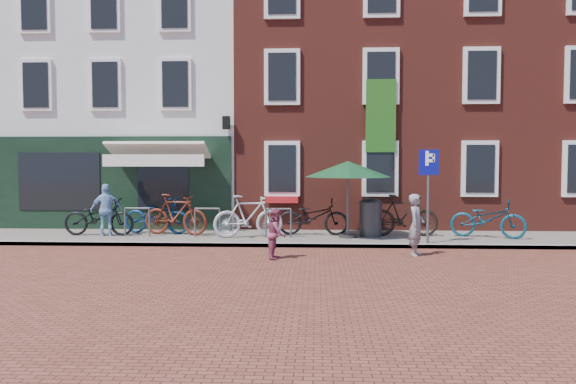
{
  "coord_description": "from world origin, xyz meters",
  "views": [
    {
      "loc": [
        1.56,
        -14.53,
        2.22
      ],
      "look_at": [
        0.82,
        0.25,
        1.42
      ],
      "focal_mm": 35.46,
      "sensor_mm": 36.0,
      "label": 1
    }
  ],
  "objects_px": {
    "cafe_person": "(106,210)",
    "bicycle_3": "(248,216)",
    "boy": "(277,233)",
    "bicycle_5": "(403,215)",
    "bicycle_6": "(488,219)",
    "litter_bin": "(371,215)",
    "parasol": "(348,166)",
    "parking_sign": "(428,179)",
    "bicycle_4": "(313,217)",
    "bicycle_0": "(99,217)",
    "bicycle_2": "(157,215)",
    "bicycle_1": "(176,215)",
    "woman": "(416,225)"
  },
  "relations": [
    {
      "from": "bicycle_1",
      "to": "bicycle_0",
      "type": "bearing_deg",
      "value": 108.94
    },
    {
      "from": "parking_sign",
      "to": "boy",
      "type": "bearing_deg",
      "value": -153.34
    },
    {
      "from": "bicycle_1",
      "to": "woman",
      "type": "bearing_deg",
      "value": -100.48
    },
    {
      "from": "woman",
      "to": "litter_bin",
      "type": "bearing_deg",
      "value": 38.64
    },
    {
      "from": "litter_bin",
      "to": "parasol",
      "type": "height_order",
      "value": "parasol"
    },
    {
      "from": "bicycle_5",
      "to": "bicycle_6",
      "type": "height_order",
      "value": "bicycle_5"
    },
    {
      "from": "litter_bin",
      "to": "parasol",
      "type": "relative_size",
      "value": 0.49
    },
    {
      "from": "bicycle_3",
      "to": "bicycle_5",
      "type": "relative_size",
      "value": 1.0
    },
    {
      "from": "bicycle_3",
      "to": "bicycle_6",
      "type": "relative_size",
      "value": 0.97
    },
    {
      "from": "cafe_person",
      "to": "bicycle_4",
      "type": "relative_size",
      "value": 0.73
    },
    {
      "from": "litter_bin",
      "to": "woman",
      "type": "relative_size",
      "value": 0.8
    },
    {
      "from": "parasol",
      "to": "bicycle_1",
      "type": "relative_size",
      "value": 1.22
    },
    {
      "from": "parasol",
      "to": "litter_bin",
      "type": "bearing_deg",
      "value": 23.15
    },
    {
      "from": "litter_bin",
      "to": "bicycle_0",
      "type": "relative_size",
      "value": 0.57
    },
    {
      "from": "cafe_person",
      "to": "litter_bin",
      "type": "bearing_deg",
      "value": 162.96
    },
    {
      "from": "parking_sign",
      "to": "parasol",
      "type": "height_order",
      "value": "parking_sign"
    },
    {
      "from": "parking_sign",
      "to": "bicycle_6",
      "type": "distance_m",
      "value": 2.51
    },
    {
      "from": "cafe_person",
      "to": "bicycle_4",
      "type": "height_order",
      "value": "cafe_person"
    },
    {
      "from": "parking_sign",
      "to": "bicycle_0",
      "type": "xyz_separation_m",
      "value": [
        -9.1,
        1.12,
        -1.14
      ]
    },
    {
      "from": "bicycle_4",
      "to": "litter_bin",
      "type": "bearing_deg",
      "value": -93.63
    },
    {
      "from": "bicycle_4",
      "to": "bicycle_5",
      "type": "xyz_separation_m",
      "value": [
        2.56,
        -0.11,
        0.06
      ]
    },
    {
      "from": "parking_sign",
      "to": "bicycle_4",
      "type": "bearing_deg",
      "value": 152.88
    },
    {
      "from": "bicycle_6",
      "to": "bicycle_1",
      "type": "bearing_deg",
      "value": 110.18
    },
    {
      "from": "parking_sign",
      "to": "cafe_person",
      "type": "xyz_separation_m",
      "value": [
        -8.85,
        1.05,
        -0.93
      ]
    },
    {
      "from": "parking_sign",
      "to": "woman",
      "type": "distance_m",
      "value": 1.79
    },
    {
      "from": "parasol",
      "to": "bicycle_5",
      "type": "distance_m",
      "value": 2.15
    },
    {
      "from": "bicycle_1",
      "to": "bicycle_4",
      "type": "xyz_separation_m",
      "value": [
        3.96,
        0.16,
        -0.06
      ]
    },
    {
      "from": "bicycle_0",
      "to": "bicycle_5",
      "type": "xyz_separation_m",
      "value": [
        8.67,
        0.3,
        0.06
      ]
    },
    {
      "from": "litter_bin",
      "to": "parking_sign",
      "type": "distance_m",
      "value": 2.19
    },
    {
      "from": "bicycle_2",
      "to": "boy",
      "type": "bearing_deg",
      "value": -123.77
    },
    {
      "from": "parking_sign",
      "to": "woman",
      "type": "height_order",
      "value": "parking_sign"
    },
    {
      "from": "boy",
      "to": "bicycle_3",
      "type": "bearing_deg",
      "value": 24.78
    },
    {
      "from": "woman",
      "to": "bicycle_1",
      "type": "xyz_separation_m",
      "value": [
        -6.4,
        2.71,
        -0.04
      ]
    },
    {
      "from": "bicycle_0",
      "to": "bicycle_4",
      "type": "distance_m",
      "value": 6.13
    },
    {
      "from": "parking_sign",
      "to": "bicycle_4",
      "type": "xyz_separation_m",
      "value": [
        -2.98,
        1.53,
        -1.14
      ]
    },
    {
      "from": "litter_bin",
      "to": "bicycle_0",
      "type": "xyz_separation_m",
      "value": [
        -7.75,
        -0.23,
        -0.07
      ]
    },
    {
      "from": "boy",
      "to": "litter_bin",
      "type": "bearing_deg",
      "value": -31.34
    },
    {
      "from": "bicycle_1",
      "to": "bicycle_3",
      "type": "bearing_deg",
      "value": -88.27
    },
    {
      "from": "boy",
      "to": "cafe_person",
      "type": "height_order",
      "value": "cafe_person"
    },
    {
      "from": "bicycle_2",
      "to": "parasol",
      "type": "bearing_deg",
      "value": -86.64
    },
    {
      "from": "parasol",
      "to": "bicycle_2",
      "type": "distance_m",
      "value": 5.78
    },
    {
      "from": "bicycle_1",
      "to": "bicycle_4",
      "type": "height_order",
      "value": "bicycle_1"
    },
    {
      "from": "bicycle_2",
      "to": "bicycle_5",
      "type": "distance_m",
      "value": 7.15
    },
    {
      "from": "boy",
      "to": "cafe_person",
      "type": "distance_m",
      "value": 5.87
    },
    {
      "from": "boy",
      "to": "bicycle_6",
      "type": "distance_m",
      "value": 6.47
    },
    {
      "from": "woman",
      "to": "cafe_person",
      "type": "height_order",
      "value": "cafe_person"
    },
    {
      "from": "parasol",
      "to": "bicycle_3",
      "type": "relative_size",
      "value": 1.22
    },
    {
      "from": "bicycle_0",
      "to": "bicycle_2",
      "type": "xyz_separation_m",
      "value": [
        1.53,
        0.54,
        0.0
      ]
    },
    {
      "from": "parking_sign",
      "to": "bicycle_0",
      "type": "bearing_deg",
      "value": 172.99
    },
    {
      "from": "cafe_person",
      "to": "bicycle_3",
      "type": "relative_size",
      "value": 0.76
    }
  ]
}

